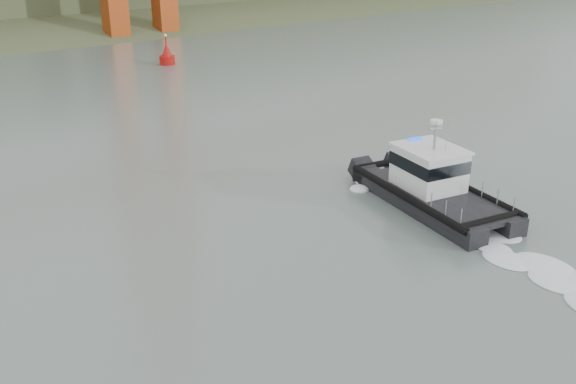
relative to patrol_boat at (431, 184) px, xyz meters
The scene contains 3 objects.
ground 9.83m from the patrol_boat, 136.66° to the right, with size 400.00×400.00×0.00m, color #51615B.
patrol_boat is the anchor object (origin of this frame).
nav_buoy 47.49m from the patrol_boat, 80.68° to the left, with size 1.80×1.80×3.76m.
Camera 1 is at (-20.59, -15.46, 15.05)m, focal length 40.00 mm.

